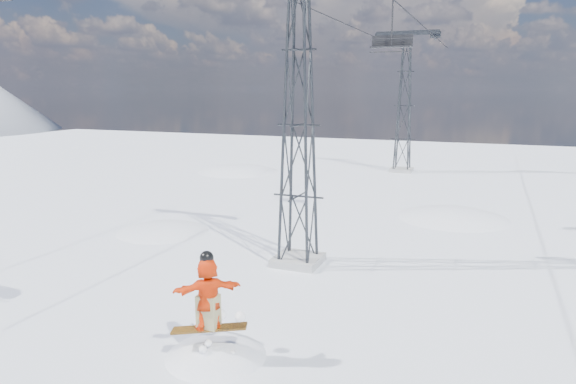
{
  "coord_description": "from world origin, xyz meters",
  "views": [
    {
      "loc": [
        7.58,
        -10.27,
        6.82
      ],
      "look_at": [
        1.64,
        4.79,
        3.57
      ],
      "focal_mm": 32.0,
      "sensor_mm": 36.0,
      "label": 1
    }
  ],
  "objects": [
    {
      "name": "lift_tower_far",
      "position": [
        0.8,
        33.0,
        5.47
      ],
      "size": [
        5.2,
        1.8,
        11.43
      ],
      "color": "#999999",
      "rests_on": "ground"
    },
    {
      "name": "haul_cables",
      "position": [
        0.8,
        19.5,
        10.85
      ],
      "size": [
        4.46,
        51.0,
        0.06
      ],
      "color": "black",
      "rests_on": "ground"
    },
    {
      "name": "snow_terrain",
      "position": [
        -4.77,
        21.24,
        -9.59
      ],
      "size": [
        39.0,
        37.0,
        22.0
      ],
      "color": "white",
      "rests_on": "ground"
    },
    {
      "name": "lift_tower_near",
      "position": [
        0.8,
        8.0,
        5.47
      ],
      "size": [
        5.2,
        1.8,
        11.43
      ],
      "color": "#999999",
      "rests_on": "ground"
    },
    {
      "name": "lift_chair_mid",
      "position": [
        3.0,
        14.45,
        8.96
      ],
      "size": [
        1.9,
        0.55,
        2.36
      ],
      "color": "black",
      "rests_on": "ground"
    },
    {
      "name": "ground",
      "position": [
        0.0,
        0.0,
        0.0
      ],
      "size": [
        120.0,
        120.0,
        0.0
      ],
      "primitive_type": "plane",
      "color": "white",
      "rests_on": "ground"
    }
  ]
}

